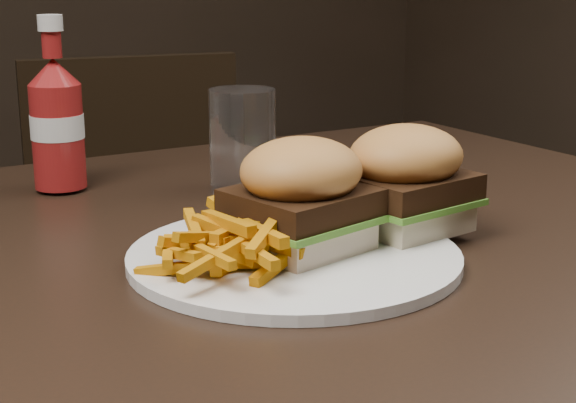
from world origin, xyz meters
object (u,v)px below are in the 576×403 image
ketchup_bottle (58,136)px  tumbler (243,141)px  chair_far (121,258)px  dining_table (175,269)px  plate (294,256)px

ketchup_bottle → tumbler: 0.20m
chair_far → tumbler: 0.85m
dining_table → chair_far: 0.99m
dining_table → plate: bearing=-51.6°
chair_far → ketchup_bottle: (-0.29, -0.65, 0.38)m
plate → ketchup_bottle: bearing=105.7°
tumbler → dining_table: bearing=-134.6°
dining_table → ketchup_bottle: bearing=95.8°
plate → chair_far: bearing=78.7°
dining_table → tumbler: 0.22m
dining_table → plate: (0.07, -0.09, 0.03)m
tumbler → plate: bearing=-108.0°
tumbler → chair_far: bearing=80.8°
dining_table → plate: plate is taller
dining_table → ketchup_bottle: (-0.03, 0.25, 0.08)m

